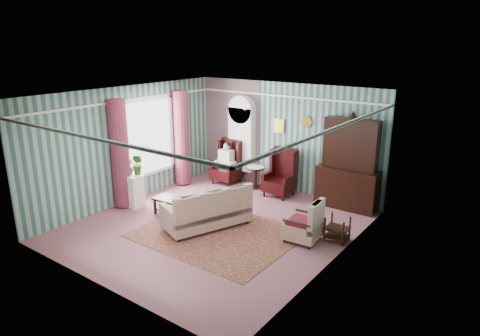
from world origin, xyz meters
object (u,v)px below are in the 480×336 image
Objects in this scene: floral_armchair at (303,217)px; nest_table at (337,228)px; bookcase at (242,144)px; sofa at (207,204)px; round_side_table at (255,178)px; wingback_left at (226,162)px; wingback_right at (279,173)px; coffee_table at (174,207)px; dresser_hutch at (349,161)px; seated_woman at (226,163)px; plant_stand at (132,191)px.

nest_table is at bearing -58.28° from floral_armchair.
bookcase is 1.18× the size of sofa.
sofa is (0.57, -2.75, 0.23)m from round_side_table.
floral_armchair is at bearing -29.37° from wingback_left.
wingback_right is 0.66× the size of sofa.
round_side_table is 2.82m from sofa.
round_side_table is 1.11× the size of nest_table.
wingback_left reaches higher than floral_armchair.
bookcase reaches higher than coffee_table.
dresser_hutch is 2.47× the size of coffee_table.
coffee_table is at bearing -137.50° from dresser_hutch.
seated_woman reaches higher than sofa.
dresser_hutch is at bearing 4.41° from seated_woman.
dresser_hutch is 1.24× the size of sofa.
dresser_hutch reaches higher than round_side_table.
coffee_table is at bearing 96.06° from floral_armchair.
round_side_table is 0.63× the size of coffee_table.
seated_woman is at bearing 99.36° from coffee_table.
sofa is at bearing -78.20° from round_side_table.
bookcase is 3.39m from plant_stand.
floral_armchair is at bearing 10.28° from plant_stand.
seated_woman is 2.99m from sofa.
wingback_right is at bearing -14.57° from bookcase.
seated_woman is at bearing -170.54° from round_side_table.
dresser_hutch is 5.31m from plant_stand.
bookcase reaches higher than nest_table.
plant_stand is (-4.30, -3.02, -0.78)m from dresser_hutch.
floral_armchair is (4.30, 0.78, 0.12)m from plant_stand.
dresser_hutch is 2.00× the size of seated_woman.
wingback_right reaches higher than seated_woman.
seated_woman is (-3.50, -0.27, -0.59)m from dresser_hutch.
wingback_left is 2.99m from sofa.
nest_table is (3.82, -1.94, -0.85)m from bookcase.
plant_stand is (-1.05, -3.14, -0.72)m from bookcase.
seated_woman is 0.96m from round_side_table.
bookcase is at bearing 159.73° from round_side_table.
wingback_left is 1.00× the size of wingback_right.
plant_stand is 0.42× the size of sofa.
dresser_hutch reaches higher than sofa.
wingback_right is 2.81m from nest_table.
seated_woman is at bearing 0.00° from wingback_left.
bookcase is 1.07m from round_side_table.
wingback_right is 3.76m from plant_stand.
wingback_left is at bearing 55.98° from floral_armchair.
round_side_table is 2.75m from coffee_table.
bookcase is 2.34× the size of coffee_table.
nest_table is at bearing -28.20° from round_side_table.
bookcase is 3.28m from sofa.
floral_armchair is (1.75, -1.97, -0.11)m from wingback_right.
round_side_table is at bearing 9.46° from seated_woman.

